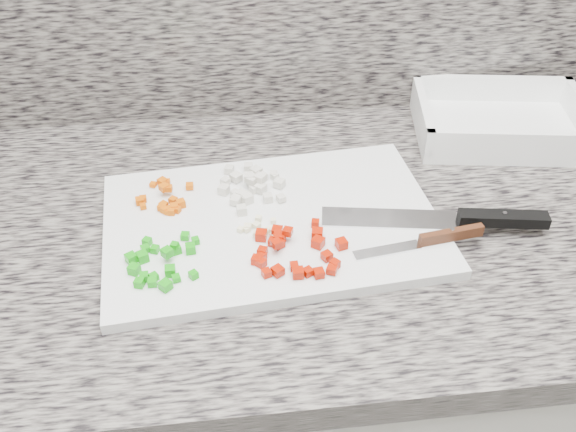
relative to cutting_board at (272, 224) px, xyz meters
name	(u,v)px	position (x,y,z in m)	size (l,w,h in m)	color
cabinet	(301,410)	(0.05, 0.02, -0.48)	(3.92, 0.62, 0.86)	beige
countertop	(305,225)	(0.05, 0.02, -0.03)	(3.96, 0.64, 0.04)	slate
cutting_board	(272,224)	(0.00, 0.00, 0.00)	(0.45, 0.30, 0.02)	white
carrot_pile	(166,199)	(-0.14, 0.06, 0.01)	(0.08, 0.09, 0.02)	#D05504
onion_pile	(250,186)	(-0.02, 0.07, 0.02)	(0.10, 0.12, 0.02)	beige
green_pepper_pile	(160,262)	(-0.15, -0.08, 0.01)	(0.09, 0.11, 0.02)	#139C0E
red_pepper_pile	(293,249)	(0.02, -0.07, 0.01)	(0.13, 0.11, 0.02)	#A51502
garlic_pile	(260,228)	(-0.02, -0.02, 0.01)	(0.05, 0.05, 0.01)	#EFE7B8
chef_knife	(464,219)	(0.26, -0.04, 0.01)	(0.31, 0.08, 0.02)	silver
paring_knife	(435,239)	(0.21, -0.07, 0.01)	(0.18, 0.04, 0.02)	silver
tray	(500,123)	(0.40, 0.20, 0.01)	(0.30, 0.24, 0.06)	white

